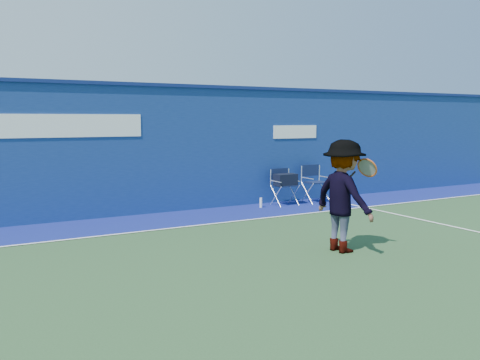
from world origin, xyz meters
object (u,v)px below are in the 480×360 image
directors_chair_right (316,191)px  water_bottle (261,203)px  tennis_player (344,196)px  directors_chair_left (285,190)px

directors_chair_right → water_bottle: directors_chair_right is taller
directors_chair_right → tennis_player: (-2.74, -4.35, 0.64)m
tennis_player → directors_chair_left: bearing=68.2°
water_bottle → directors_chair_right: bearing=0.4°
water_bottle → directors_chair_left: bearing=3.9°
directors_chair_right → tennis_player: bearing=-122.2°
directors_chair_right → directors_chair_left: bearing=177.7°
directors_chair_right → tennis_player: tennis_player is taller
directors_chair_left → tennis_player: size_ratio=0.50×
directors_chair_right → water_bottle: (-1.74, -0.01, -0.19)m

